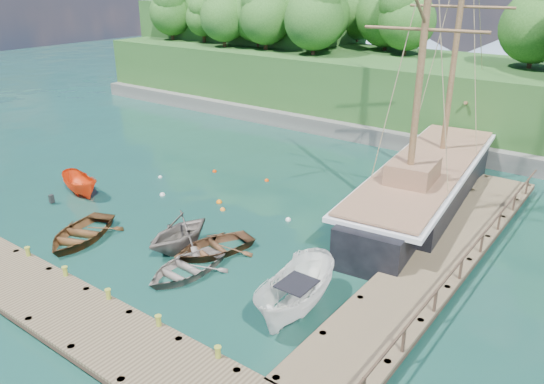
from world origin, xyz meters
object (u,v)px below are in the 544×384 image
(rowboat_3, at_px, (185,274))
(motorboat_orange, at_px, (82,194))
(schooner, at_px, (424,187))
(rowboat_0, at_px, (81,240))
(cabin_boat_white, at_px, (296,313))
(rowboat_1, at_px, (180,248))
(rowboat_2, at_px, (213,253))

(rowboat_3, height_order, motorboat_orange, motorboat_orange)
(schooner, bearing_deg, rowboat_0, -135.67)
(motorboat_orange, height_order, cabin_boat_white, cabin_boat_white)
(rowboat_3, xyz_separation_m, cabin_boat_white, (5.88, 0.54, 0.00))
(rowboat_1, height_order, cabin_boat_white, cabin_boat_white)
(rowboat_0, xyz_separation_m, schooner, (12.54, 15.28, 1.06))
(rowboat_3, bearing_deg, rowboat_0, -170.41)
(rowboat_2, relative_size, motorboat_orange, 1.08)
(rowboat_3, distance_m, motorboat_orange, 12.55)
(rowboat_3, height_order, schooner, schooner)
(schooner, bearing_deg, motorboat_orange, -153.54)
(rowboat_1, distance_m, cabin_boat_white, 7.98)
(rowboat_0, bearing_deg, cabin_boat_white, -15.49)
(rowboat_1, bearing_deg, rowboat_3, -40.47)
(rowboat_1, bearing_deg, rowboat_0, -154.61)
(rowboat_1, relative_size, rowboat_2, 0.94)
(rowboat_3, xyz_separation_m, schooner, (5.68, 14.47, 1.06))
(motorboat_orange, relative_size, schooner, 0.15)
(motorboat_orange, bearing_deg, rowboat_2, -79.60)
(rowboat_0, distance_m, rowboat_2, 7.22)
(motorboat_orange, bearing_deg, rowboat_0, -111.76)
(rowboat_0, relative_size, rowboat_2, 1.11)
(motorboat_orange, bearing_deg, rowboat_1, -83.89)
(rowboat_0, xyz_separation_m, rowboat_1, (4.84, 2.45, 0.00))
(rowboat_0, relative_size, schooner, 0.18)
(motorboat_orange, xyz_separation_m, schooner, (17.87, 11.50, 1.06))
(cabin_boat_white, height_order, schooner, schooner)
(rowboat_1, distance_m, rowboat_2, 1.80)
(rowboat_0, bearing_deg, schooner, 29.07)
(motorboat_orange, distance_m, schooner, 21.27)
(rowboat_3, distance_m, schooner, 15.58)
(rowboat_3, bearing_deg, cabin_boat_white, 8.16)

